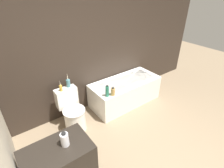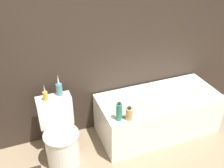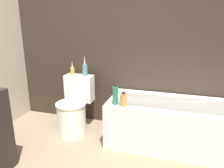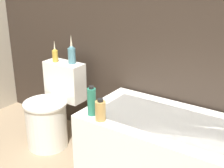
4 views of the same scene
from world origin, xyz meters
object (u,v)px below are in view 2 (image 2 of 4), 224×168
at_px(bathtub, 157,113).
at_px(shampoo_bottle_tall, 119,112).
at_px(vase_gold, 45,95).
at_px(vase_silver, 59,88).
at_px(toilet, 61,137).
at_px(shampoo_bottle_short, 129,114).

height_order(bathtub, shampoo_bottle_tall, shampoo_bottle_tall).
distance_m(vase_gold, vase_silver, 0.17).
relative_size(toilet, vase_silver, 2.75).
bearing_deg(shampoo_bottle_short, toilet, 162.32).
relative_size(bathtub, shampoo_bottle_short, 9.24).
height_order(vase_gold, vase_silver, vase_silver).
bearing_deg(vase_silver, shampoo_bottle_tall, -37.36).
height_order(vase_silver, shampoo_bottle_tall, vase_silver).
relative_size(toilet, vase_gold, 3.64).
xyz_separation_m(vase_silver, shampoo_bottle_tall, (0.55, -0.42, -0.18)).
bearing_deg(shampoo_bottle_short, shampoo_bottle_tall, 161.70).
height_order(toilet, vase_gold, vase_gold).
xyz_separation_m(bathtub, vase_silver, (-1.19, 0.18, 0.55)).
bearing_deg(shampoo_bottle_tall, shampoo_bottle_short, -18.30).
bearing_deg(shampoo_bottle_tall, toilet, 162.42).
relative_size(vase_silver, shampoo_bottle_tall, 1.18).
height_order(bathtub, shampoo_bottle_short, shampoo_bottle_short).
distance_m(vase_silver, shampoo_bottle_short, 0.82).
height_order(shampoo_bottle_tall, shampoo_bottle_short, shampoo_bottle_tall).
bearing_deg(vase_silver, vase_gold, -163.14).
bearing_deg(vase_gold, shampoo_bottle_short, -26.39).
xyz_separation_m(bathtub, shampoo_bottle_tall, (-0.64, -0.24, 0.37)).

